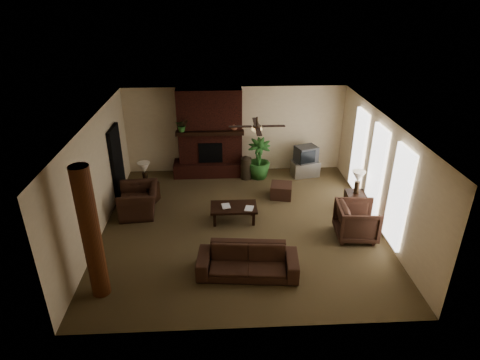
{
  "coord_description": "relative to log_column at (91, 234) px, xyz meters",
  "views": [
    {
      "loc": [
        -0.49,
        -8.89,
        5.61
      ],
      "look_at": [
        0.0,
        0.4,
        1.1
      ],
      "focal_mm": 30.12,
      "sensor_mm": 36.0,
      "label": 1
    }
  ],
  "objects": [
    {
      "name": "floor_plant",
      "position": [
        3.68,
        5.25,
        -1.04
      ],
      "size": [
        0.79,
        1.33,
        0.72
      ],
      "primitive_type": "imported",
      "rotation": [
        0.0,
        0.0,
        -0.05
      ],
      "color": "#2D6127",
      "rests_on": "ground"
    },
    {
      "name": "ottoman",
      "position": [
        4.21,
        3.88,
        -1.2
      ],
      "size": [
        0.71,
        0.71,
        0.4
      ],
      "primitive_type": "cube",
      "rotation": [
        0.0,
        0.0,
        -0.2
      ],
      "color": "#3E251A",
      "rests_on": "ground"
    },
    {
      "name": "sofa",
      "position": [
        2.99,
        0.46,
        -0.98
      ],
      "size": [
        2.19,
        0.83,
        0.84
      ],
      "primitive_type": "imported",
      "rotation": [
        0.0,
        0.0,
        -0.1
      ],
      "color": "#3E251A",
      "rests_on": "ground"
    },
    {
      "name": "lamp_left",
      "position": [
        0.33,
        3.83,
        -0.4
      ],
      "size": [
        0.41,
        0.41,
        0.65
      ],
      "color": "#2E2114",
      "rests_on": "side_table_left"
    },
    {
      "name": "mantel_plant",
      "position": [
        1.31,
        5.36,
        0.32
      ],
      "size": [
        0.44,
        0.47,
        0.33
      ],
      "primitive_type": "imported",
      "rotation": [
        0.0,
        0.0,
        0.15
      ],
      "color": "#2D6127",
      "rests_on": "fireplace"
    },
    {
      "name": "ceiling_fan",
      "position": [
        3.35,
        2.7,
        1.13
      ],
      "size": [
        1.35,
        1.35,
        0.37
      ],
      "color": "#2E2114",
      "rests_on": "ceiling"
    },
    {
      "name": "armchair_right",
      "position": [
        5.74,
        1.71,
        -0.91
      ],
      "size": [
        0.96,
        1.02,
        0.98
      ],
      "primitive_type": "imported",
      "rotation": [
        0.0,
        0.0,
        1.49
      ],
      "color": "#3E251A",
      "rests_on": "ground"
    },
    {
      "name": "side_table_right",
      "position": [
        6.1,
        2.98,
        -1.12
      ],
      "size": [
        0.53,
        0.53,
        0.55
      ],
      "primitive_type": "cube",
      "rotation": [
        0.0,
        0.0,
        -0.07
      ],
      "color": "black",
      "rests_on": "ground"
    },
    {
      "name": "windows",
      "position": [
        6.4,
        2.6,
        -0.05
      ],
      "size": [
        0.08,
        3.65,
        2.35
      ],
      "color": "white",
      "rests_on": "ground"
    },
    {
      "name": "tv_stand",
      "position": [
        5.2,
        5.31,
        -1.15
      ],
      "size": [
        0.92,
        0.64,
        0.5
      ],
      "primitive_type": "cube",
      "rotation": [
        0.0,
        0.0,
        0.18
      ],
      "color": "#AEAEB0",
      "rests_on": "ground"
    },
    {
      "name": "fireplace",
      "position": [
        2.15,
        5.62,
        -0.24
      ],
      "size": [
        2.4,
        0.7,
        2.8
      ],
      "color": "#421911",
      "rests_on": "ground"
    },
    {
      "name": "book_b",
      "position": [
        3.06,
        2.5,
        -0.82
      ],
      "size": [
        0.21,
        0.07,
        0.29
      ],
      "primitive_type": "imported",
      "rotation": [
        0.0,
        0.0,
        -0.25
      ],
      "color": "#999999",
      "rests_on": "coffee_table"
    },
    {
      "name": "floor_vase",
      "position": [
        3.26,
        5.18,
        -0.97
      ],
      "size": [
        0.34,
        0.34,
        0.77
      ],
      "color": "#33281C",
      "rests_on": "ground"
    },
    {
      "name": "side_table_left",
      "position": [
        0.37,
        3.81,
        -1.12
      ],
      "size": [
        0.64,
        0.64,
        0.55
      ],
      "primitive_type": "cube",
      "rotation": [
        0.0,
        0.0,
        -0.34
      ],
      "color": "black",
      "rests_on": "ground"
    },
    {
      "name": "lamp_right",
      "position": [
        6.1,
        2.95,
        -0.4
      ],
      "size": [
        0.41,
        0.41,
        0.65
      ],
      "color": "#2E2114",
      "rests_on": "side_table_right"
    },
    {
      "name": "log_column",
      "position": [
        0.0,
        0.0,
        0.0
      ],
      "size": [
        0.36,
        0.36,
        2.8
      ],
      "primitive_type": "cylinder",
      "color": "#5E3017",
      "rests_on": "ground"
    },
    {
      "name": "mantel_vase",
      "position": [
        2.9,
        5.43,
        0.27
      ],
      "size": [
        0.28,
        0.29,
        0.22
      ],
      "primitive_type": "imported",
      "rotation": [
        0.0,
        0.0,
        0.34
      ],
      "color": "brown",
      "rests_on": "fireplace"
    },
    {
      "name": "doorway",
      "position": [
        -0.49,
        4.2,
        -0.35
      ],
      "size": [
        0.1,
        1.0,
        2.1
      ],
      "primitive_type": "cube",
      "color": "black",
      "rests_on": "ground"
    },
    {
      "name": "room_shell",
      "position": [
        2.95,
        2.4,
        0.0
      ],
      "size": [
        7.0,
        7.0,
        7.0
      ],
      "color": "brown",
      "rests_on": "ground"
    },
    {
      "name": "tv",
      "position": [
        5.19,
        5.27,
        -0.64
      ],
      "size": [
        0.78,
        0.71,
        0.52
      ],
      "color": "#38383B",
      "rests_on": "tv_stand"
    },
    {
      "name": "armchair_left",
      "position": [
        0.24,
        3.17,
        -0.89
      ],
      "size": [
        0.88,
        1.24,
        1.02
      ],
      "primitive_type": "imported",
      "rotation": [
        0.0,
        0.0,
        -1.47
      ],
      "color": "#3E251A",
      "rests_on": "ground"
    },
    {
      "name": "coffee_table",
      "position": [
        2.78,
        2.62,
        -1.03
      ],
      "size": [
        1.2,
        0.7,
        0.43
      ],
      "color": "black",
      "rests_on": "ground"
    },
    {
      "name": "book_a",
      "position": [
        2.47,
        2.6,
        -0.83
      ],
      "size": [
        0.22,
        0.06,
        0.29
      ],
      "primitive_type": "imported",
      "rotation": [
        0.0,
        0.0,
        0.15
      ],
      "color": "#999999",
      "rests_on": "coffee_table"
    }
  ]
}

